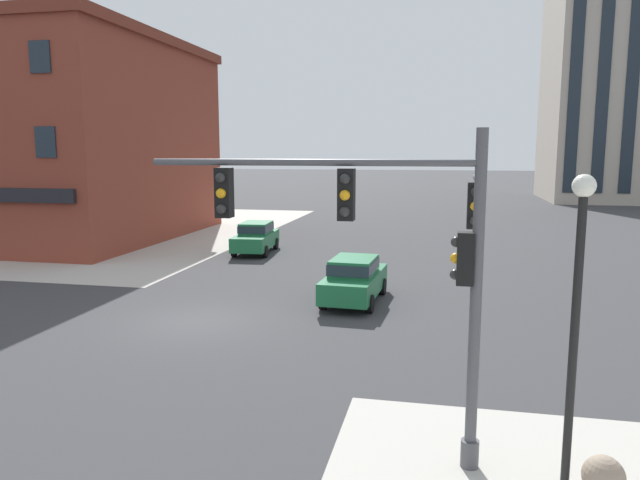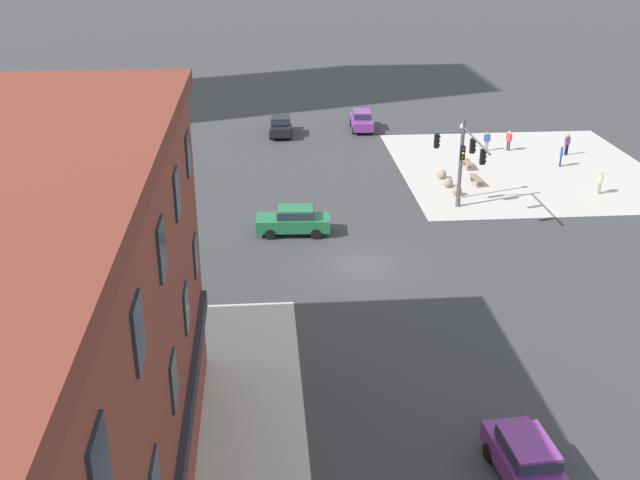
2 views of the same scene
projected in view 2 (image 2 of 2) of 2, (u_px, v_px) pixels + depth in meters
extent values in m
plane|color=#38383A|center=(362.00, 265.00, 41.37)|extent=(320.00, 320.00, 0.00)
cube|color=#B7B2A8|center=(523.00, 168.00, 57.04)|extent=(20.00, 19.00, 0.02)
cylinder|color=#4C4C51|center=(458.00, 203.00, 49.56)|extent=(0.32, 0.32, 0.50)
cylinder|color=#4C4C51|center=(461.00, 163.00, 48.47)|extent=(0.20, 0.20, 5.92)
cylinder|color=#4C4C51|center=(476.00, 140.00, 44.85)|extent=(5.83, 0.12, 0.12)
cylinder|color=#4C4C51|center=(450.00, 132.00, 47.57)|extent=(0.11, 1.80, 0.11)
cube|color=black|center=(472.00, 146.00, 45.69)|extent=(0.28, 0.28, 0.90)
sphere|color=#282828|center=(475.00, 141.00, 45.59)|extent=(0.18, 0.18, 0.18)
sphere|color=orange|center=(475.00, 146.00, 45.70)|extent=(0.18, 0.18, 0.18)
sphere|color=#282828|center=(475.00, 150.00, 45.81)|extent=(0.18, 0.18, 0.18)
cube|color=black|center=(483.00, 157.00, 43.64)|extent=(0.28, 0.28, 0.90)
sphere|color=#282828|center=(486.00, 152.00, 43.54)|extent=(0.18, 0.18, 0.18)
sphere|color=orange|center=(485.00, 157.00, 43.65)|extent=(0.18, 0.18, 0.18)
sphere|color=#282828|center=(485.00, 161.00, 43.77)|extent=(0.18, 0.18, 0.18)
cube|color=black|center=(463.00, 153.00, 47.97)|extent=(0.28, 0.28, 0.90)
sphere|color=#282828|center=(464.00, 149.00, 47.71)|extent=(0.18, 0.18, 0.18)
sphere|color=orange|center=(463.00, 153.00, 47.83)|extent=(0.18, 0.18, 0.18)
sphere|color=#282828|center=(463.00, 158.00, 47.94)|extent=(0.18, 0.18, 0.18)
cube|color=black|center=(437.00, 141.00, 47.73)|extent=(0.28, 0.28, 0.90)
sphere|color=#282828|center=(439.00, 137.00, 47.63)|extent=(0.18, 0.18, 0.18)
sphere|color=orange|center=(439.00, 141.00, 47.74)|extent=(0.18, 0.18, 0.18)
sphere|color=#282828|center=(439.00, 145.00, 47.85)|extent=(0.18, 0.18, 0.18)
sphere|color=gray|center=(457.00, 191.00, 51.46)|extent=(0.67, 0.67, 0.67)
sphere|color=gray|center=(448.00, 183.00, 52.98)|extent=(0.67, 0.67, 0.67)
sphere|color=gray|center=(442.00, 174.00, 54.68)|extent=(0.67, 0.67, 0.67)
cube|color=#8E6B4C|center=(477.00, 178.00, 53.59)|extent=(1.82, 0.56, 0.10)
cube|color=#665B51|center=(479.00, 184.00, 53.05)|extent=(0.26, 0.42, 0.39)
cube|color=#665B51|center=(473.00, 178.00, 54.33)|extent=(0.26, 0.42, 0.39)
cube|color=#8E6B4C|center=(468.00, 162.00, 57.00)|extent=(1.82, 0.55, 0.10)
cube|color=#665B51|center=(470.00, 168.00, 56.46)|extent=(0.25, 0.42, 0.39)
cube|color=#665B51|center=(466.00, 162.00, 57.74)|extent=(0.25, 0.42, 0.39)
cylinder|color=#333333|center=(509.00, 146.00, 61.08)|extent=(0.13, 0.13, 0.82)
cylinder|color=#333333|center=(507.00, 145.00, 61.20)|extent=(0.13, 0.13, 0.82)
cube|color=red|center=(509.00, 137.00, 60.86)|extent=(0.39, 0.37, 0.58)
cylinder|color=red|center=(512.00, 138.00, 60.69)|extent=(0.09, 0.09, 0.55)
cylinder|color=red|center=(507.00, 136.00, 61.00)|extent=(0.09, 0.09, 0.55)
sphere|color=beige|center=(510.00, 132.00, 60.69)|extent=(0.22, 0.22, 0.22)
cylinder|color=black|center=(565.00, 150.00, 59.95)|extent=(0.13, 0.13, 0.86)
cylinder|color=black|center=(567.00, 150.00, 60.02)|extent=(0.13, 0.13, 0.86)
cube|color=purple|center=(568.00, 141.00, 59.69)|extent=(0.30, 0.39, 0.61)
cylinder|color=purple|center=(565.00, 141.00, 59.59)|extent=(0.09, 0.09, 0.58)
cylinder|color=purple|center=(570.00, 140.00, 59.76)|extent=(0.09, 0.09, 0.58)
sphere|color=#997051|center=(568.00, 135.00, 59.51)|extent=(0.23, 0.23, 0.23)
cylinder|color=gray|center=(600.00, 188.00, 51.67)|extent=(0.13, 0.13, 0.80)
cylinder|color=gray|center=(599.00, 188.00, 51.84)|extent=(0.13, 0.13, 0.80)
cube|color=beige|center=(601.00, 179.00, 51.48)|extent=(0.35, 0.22, 0.57)
cylinder|color=beige|center=(602.00, 179.00, 51.26)|extent=(0.09, 0.09, 0.54)
cylinder|color=beige|center=(600.00, 177.00, 51.68)|extent=(0.09, 0.09, 0.54)
sphere|color=tan|center=(602.00, 173.00, 51.31)|extent=(0.22, 0.22, 0.22)
cylinder|color=gray|center=(487.00, 146.00, 61.11)|extent=(0.13, 0.13, 0.79)
cylinder|color=gray|center=(485.00, 146.00, 61.10)|extent=(0.13, 0.13, 0.79)
cube|color=blue|center=(487.00, 138.00, 60.83)|extent=(0.20, 0.34, 0.56)
cylinder|color=blue|center=(490.00, 138.00, 60.84)|extent=(0.09, 0.09, 0.53)
cylinder|color=blue|center=(484.00, 138.00, 60.80)|extent=(0.09, 0.09, 0.53)
sphere|color=#997051|center=(488.00, 133.00, 60.67)|extent=(0.21, 0.21, 0.21)
cylinder|color=#232847|center=(560.00, 161.00, 57.23)|extent=(0.13, 0.13, 0.84)
cylinder|color=#232847|center=(560.00, 161.00, 57.39)|extent=(0.13, 0.13, 0.84)
cube|color=blue|center=(562.00, 152.00, 57.02)|extent=(0.39, 0.32, 0.60)
cylinder|color=blue|center=(562.00, 152.00, 56.81)|extent=(0.09, 0.09, 0.57)
cylinder|color=blue|center=(562.00, 151.00, 57.21)|extent=(0.09, 0.09, 0.57)
sphere|color=tan|center=(562.00, 146.00, 56.85)|extent=(0.23, 0.23, 0.23)
cylinder|color=black|center=(460.00, 164.00, 50.11)|extent=(0.14, 0.14, 4.84)
sphere|color=white|center=(463.00, 126.00, 49.06)|extent=(0.36, 0.36, 0.36)
cube|color=#1E6B3D|center=(115.00, 280.00, 38.13)|extent=(2.10, 4.52, 0.76)
cube|color=#1E6B3D|center=(110.00, 268.00, 37.84)|extent=(1.66, 2.22, 0.60)
cube|color=#232D38|center=(110.00, 268.00, 37.84)|extent=(1.70, 2.31, 0.40)
cylinder|color=black|center=(144.00, 277.00, 39.24)|extent=(0.27, 0.66, 0.64)
cylinder|color=black|center=(142.00, 292.00, 37.72)|extent=(0.27, 0.66, 0.64)
cylinder|color=black|center=(90.00, 281.00, 38.85)|extent=(0.27, 0.66, 0.64)
cylinder|color=black|center=(86.00, 296.00, 37.33)|extent=(0.27, 0.66, 0.64)
cube|color=#1E6B3D|center=(293.00, 223.00, 45.14)|extent=(2.00, 4.49, 0.76)
cube|color=#1E6B3D|center=(295.00, 212.00, 44.87)|extent=(1.61, 2.19, 0.60)
cube|color=#232D38|center=(295.00, 212.00, 44.87)|extent=(1.65, 2.28, 0.40)
cylinder|color=black|center=(270.00, 234.00, 44.49)|extent=(0.26, 0.65, 0.64)
cylinder|color=black|center=(271.00, 224.00, 46.03)|extent=(0.26, 0.65, 0.64)
cylinder|color=black|center=(316.00, 234.00, 44.55)|extent=(0.26, 0.65, 0.64)
cylinder|color=black|center=(315.00, 223.00, 46.09)|extent=(0.26, 0.65, 0.64)
cube|color=black|center=(281.00, 127.00, 65.33)|extent=(4.47, 1.95, 0.76)
cube|color=black|center=(280.00, 120.00, 64.92)|extent=(2.18, 1.59, 0.60)
cube|color=#232D38|center=(280.00, 120.00, 64.92)|extent=(2.27, 1.63, 0.40)
cylinder|color=black|center=(271.00, 127.00, 66.70)|extent=(0.65, 0.25, 0.64)
cylinder|color=black|center=(290.00, 127.00, 66.76)|extent=(0.65, 0.25, 0.64)
cylinder|color=black|center=(271.00, 136.00, 64.20)|extent=(0.65, 0.25, 0.64)
cylinder|color=black|center=(290.00, 136.00, 64.26)|extent=(0.65, 0.25, 0.64)
cube|color=#7A3389|center=(528.00, 467.00, 25.24)|extent=(4.51, 2.07, 0.76)
cube|color=#7A3389|center=(528.00, 448.00, 25.10)|extent=(2.21, 1.64, 0.60)
cube|color=#232D38|center=(528.00, 448.00, 25.10)|extent=(2.30, 1.68, 0.40)
cylinder|color=black|center=(533.00, 448.00, 26.74)|extent=(0.65, 0.26, 0.64)
cylinder|color=black|center=(489.00, 452.00, 26.51)|extent=(0.65, 0.26, 0.64)
cube|color=#7A3389|center=(362.00, 122.00, 66.92)|extent=(4.47, 1.96, 0.76)
cube|color=#7A3389|center=(362.00, 114.00, 66.79)|extent=(2.18, 1.59, 0.60)
cube|color=#232D38|center=(362.00, 114.00, 66.79)|extent=(2.27, 1.63, 0.40)
cylinder|color=black|center=(372.00, 130.00, 65.85)|extent=(0.65, 0.25, 0.64)
cylinder|color=black|center=(353.00, 130.00, 65.80)|extent=(0.65, 0.25, 0.64)
cylinder|color=black|center=(369.00, 122.00, 68.35)|extent=(0.65, 0.25, 0.64)
cylinder|color=black|center=(351.00, 122.00, 68.30)|extent=(0.65, 0.25, 0.64)
cube|color=#1E2833|center=(174.00, 381.00, 20.69)|extent=(1.10, 0.08, 1.50)
cube|color=#1E2833|center=(186.00, 308.00, 24.48)|extent=(1.10, 0.08, 1.50)
cube|color=#1E2833|center=(195.00, 255.00, 28.27)|extent=(1.10, 0.08, 1.50)
cube|color=#1E2833|center=(100.00, 471.00, 11.51)|extent=(1.10, 0.08, 1.50)
cube|color=#1E2833|center=(138.00, 333.00, 15.30)|extent=(1.10, 0.08, 1.50)
cube|color=#1E2833|center=(162.00, 249.00, 19.09)|extent=(1.10, 0.08, 1.50)
cube|color=#1E2833|center=(177.00, 194.00, 22.89)|extent=(1.10, 0.08, 1.50)
cube|color=#1E2833|center=(188.00, 154.00, 26.68)|extent=(1.10, 0.08, 1.50)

